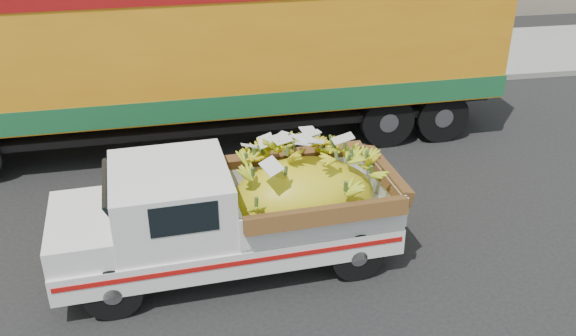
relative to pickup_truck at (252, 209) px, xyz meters
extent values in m
plane|color=black|center=(1.00, -0.07, -0.92)|extent=(100.00, 100.00, 0.00)
cube|color=gray|center=(1.00, 6.93, -0.85)|extent=(60.00, 0.25, 0.15)
cube|color=gray|center=(1.00, 9.03, -0.85)|extent=(60.00, 4.00, 0.14)
cylinder|color=black|center=(-1.99, -0.91, -0.53)|extent=(0.80, 0.29, 0.79)
cylinder|color=black|center=(-2.10, 0.61, -0.53)|extent=(0.80, 0.29, 0.79)
cylinder|color=black|center=(1.43, -0.66, -0.53)|extent=(0.80, 0.29, 0.79)
cylinder|color=black|center=(1.32, 0.86, -0.53)|extent=(0.80, 0.29, 0.79)
cube|color=silver|center=(-0.39, -0.03, -0.34)|extent=(5.00, 2.12, 0.41)
cube|color=#A50F0C|center=(-0.32, -0.91, -0.28)|extent=(4.78, 0.36, 0.07)
cube|color=silver|center=(-2.78, -0.20, -0.45)|extent=(0.23, 1.73, 0.15)
cube|color=silver|center=(-2.38, -0.18, 0.05)|extent=(1.00, 1.72, 0.37)
cube|color=silver|center=(-1.14, -0.08, 0.33)|extent=(1.73, 1.81, 0.94)
cube|color=black|center=(-0.97, -0.93, 0.50)|extent=(0.88, 0.08, 0.44)
cube|color=silver|center=(0.86, 0.06, 0.12)|extent=(2.51, 1.94, 0.53)
ellipsoid|color=yellow|center=(0.75, 0.06, 0.01)|extent=(2.26, 1.57, 1.33)
cylinder|color=black|center=(4.44, 3.63, -0.37)|extent=(1.11, 0.35, 1.10)
cylinder|color=black|center=(4.37, 5.63, -0.37)|extent=(1.11, 0.35, 1.10)
cylinder|color=black|center=(3.24, 3.60, -0.37)|extent=(1.11, 0.35, 1.10)
cylinder|color=black|center=(3.17, 5.59, -0.37)|extent=(1.11, 0.35, 1.10)
cube|color=black|center=(-0.29, 4.48, -0.14)|extent=(12.03, 1.38, 0.36)
cube|color=orange|center=(-0.29, 4.48, 1.46)|extent=(11.83, 2.87, 2.84)
cube|color=#18542C|center=(-0.29, 4.48, 0.29)|extent=(11.89, 2.89, 0.45)
camera|label=1|loc=(-0.88, -7.97, 4.88)|focal=40.00mm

